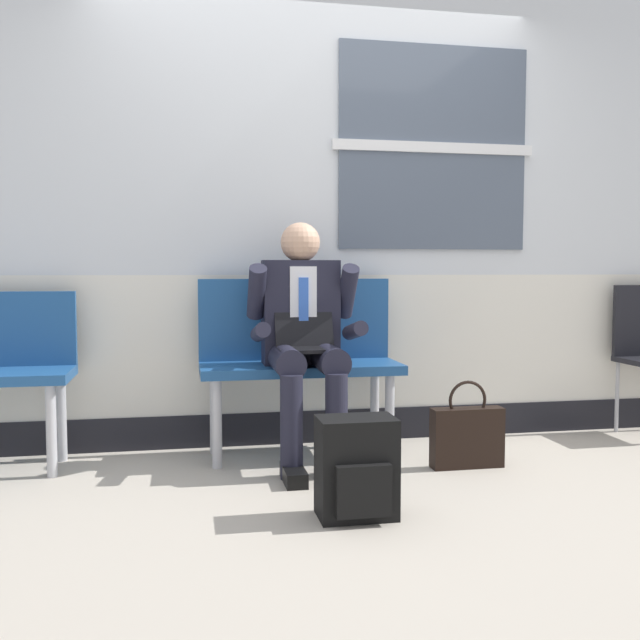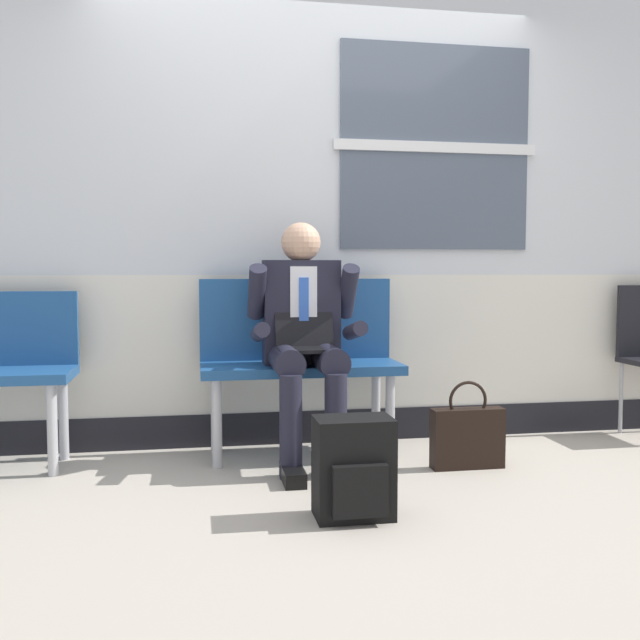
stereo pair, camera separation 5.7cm
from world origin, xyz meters
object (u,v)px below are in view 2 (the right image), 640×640
backpack (354,469)px  handbag (467,436)px  person_seated (305,334)px  bench_with_person (299,352)px

backpack → handbag: 0.95m
handbag → person_seated: bearing=162.7°
person_seated → backpack: 0.98m
bench_with_person → backpack: bench_with_person is taller
person_seated → backpack: (0.07, -0.85, -0.47)m
backpack → bench_with_person: bearing=93.7°
person_seated → backpack: size_ratio=3.07×
bench_with_person → person_seated: size_ratio=0.85×
person_seated → backpack: person_seated is taller
handbag → backpack: bearing=-140.2°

